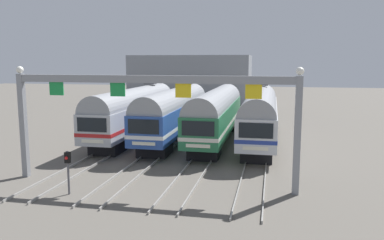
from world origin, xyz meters
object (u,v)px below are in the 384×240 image
commuter_train_green (216,112)px  commuter_train_silver (260,113)px  yard_signal_mast (68,164)px  commuter_train_stainless (134,110)px  commuter_train_blue (175,111)px  catenary_gantry (150,99)px

commuter_train_green → commuter_train_silver: bearing=0.1°
commuter_train_green → yard_signal_mast: commuter_train_green is taller
commuter_train_stainless → commuter_train_blue: (3.93, 0.00, 0.00)m
commuter_train_blue → catenary_gantry: bearing=-81.7°
commuter_train_green → catenary_gantry: size_ratio=1.06×
commuter_train_blue → commuter_train_green: size_ratio=1.00×
commuter_train_blue → commuter_train_silver: 7.86m
catenary_gantry → commuter_train_green: bearing=81.7°
commuter_train_silver → catenary_gantry: 14.92m
commuter_train_blue → commuter_train_silver: size_ratio=1.00×
commuter_train_silver → commuter_train_green: bearing=-179.9°
commuter_train_silver → yard_signal_mast: (-9.82, -16.06, -0.98)m
commuter_train_stainless → commuter_train_silver: size_ratio=1.00×
commuter_train_stainless → catenary_gantry: (5.89, -13.50, 2.41)m
commuter_train_silver → catenary_gantry: bearing=-113.6°
commuter_train_blue → yard_signal_mast: (-1.96, -16.06, -0.98)m
commuter_train_stainless → commuter_train_blue: size_ratio=1.00×
commuter_train_blue → commuter_train_silver: bearing=0.0°
commuter_train_stainless → commuter_train_blue: same height
commuter_train_blue → commuter_train_stainless: bearing=180.0°
commuter_train_green → yard_signal_mast: 17.13m
commuter_train_stainless → catenary_gantry: catenary_gantry is taller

